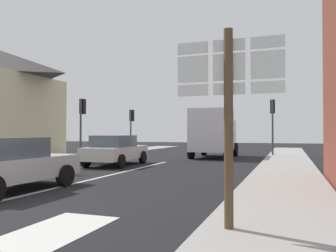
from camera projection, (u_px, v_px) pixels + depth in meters
ground_plane at (152, 165)px, 16.92m from camera, size 80.00×80.00×0.00m
sidewalk_right at (286, 173)px, 12.96m from camera, size 2.42×44.00×0.14m
sidewalk_left at (20, 164)px, 17.11m from camera, size 2.42×44.00×0.14m
lane_centre_stripe at (113, 175)px, 13.15m from camera, size 0.16×12.00×0.01m
lane_turn_arrow at (56, 230)px, 5.63m from camera, size 1.20×2.20×0.01m
sedan_near at (6, 164)px, 9.27m from camera, size 1.97×4.20×1.47m
sedan_far at (116, 150)px, 16.93m from camera, size 2.10×4.26×1.47m
delivery_truck at (214, 132)px, 22.28m from camera, size 2.48×5.00×3.05m
route_sign_post at (229, 106)px, 5.32m from camera, size 1.66×0.14×3.20m
traffic_light_far_left at (132, 121)px, 27.12m from camera, size 0.30×0.49×3.41m
traffic_light_far_right at (273, 115)px, 22.72m from camera, size 0.30×0.49×3.78m
traffic_light_near_left at (82, 115)px, 20.65m from camera, size 0.30×0.49×3.62m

